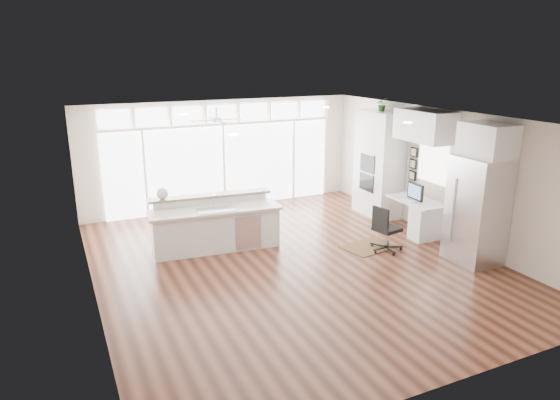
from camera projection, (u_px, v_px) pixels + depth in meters
name	position (u px, v px, depth m)	size (l,w,h in m)	color
floor	(293.00, 263.00, 9.37)	(7.00, 8.00, 0.02)	#3C1C12
ceiling	(294.00, 118.00, 8.61)	(7.00, 8.00, 0.02)	white
wall_back	(222.00, 154.00, 12.47)	(7.00, 0.04, 2.70)	beige
wall_front	(454.00, 282.00, 5.51)	(7.00, 0.04, 2.70)	beige
wall_left	(87.00, 220.00, 7.57)	(0.04, 8.00, 2.70)	beige
wall_right	(443.00, 174.00, 10.41)	(0.04, 8.00, 2.70)	beige
glass_wall	(223.00, 167.00, 12.50)	(5.80, 0.06, 2.08)	white
transom_row	(222.00, 113.00, 12.13)	(5.90, 0.06, 0.40)	white
desk_window	(433.00, 163.00, 10.60)	(0.04, 0.85, 0.85)	silver
ceiling_fan	(216.00, 115.00, 10.90)	(1.16, 1.16, 0.32)	white
recessed_lights	(289.00, 118.00, 8.79)	(3.40, 3.00, 0.02)	#F0E6CC
oven_cabinet	(379.00, 164.00, 11.87)	(0.64, 1.20, 2.50)	silver
desk_nook	(416.00, 217.00, 10.79)	(0.72, 1.30, 0.76)	silver
upper_cabinets	(425.00, 126.00, 10.25)	(0.64, 1.30, 0.64)	silver
refrigerator	(477.00, 210.00, 9.17)	(0.76, 0.90, 2.00)	silver
fridge_cabinet	(488.00, 140.00, 8.83)	(0.64, 0.90, 0.60)	silver
framed_photos	(413.00, 164.00, 11.18)	(0.06, 0.22, 0.80)	black
kitchen_island	(216.00, 225.00, 9.90)	(2.59, 0.97, 1.03)	silver
rug	(368.00, 247.00, 10.12)	(0.99, 0.71, 0.01)	#362011
office_chair	(387.00, 229.00, 9.83)	(0.48, 0.44, 0.92)	black
fishbowl	(162.00, 193.00, 9.77)	(0.23, 0.23, 0.23)	silver
monitor	(415.00, 191.00, 10.60)	(0.08, 0.48, 0.40)	black
keyboard	(408.00, 201.00, 10.58)	(0.11, 0.30, 0.02)	white
potted_plant	(382.00, 106.00, 11.48)	(0.28, 0.31, 0.24)	#214E21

